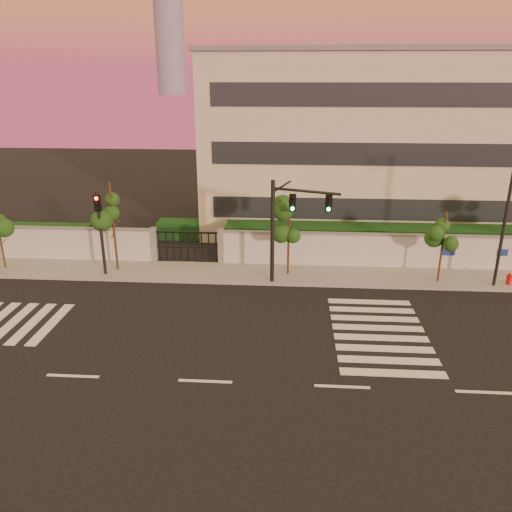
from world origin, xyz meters
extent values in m
plane|color=black|center=(0.00, 0.00, 0.00)|extent=(120.00, 120.00, 0.00)
cube|color=gray|center=(0.00, 10.50, 0.07)|extent=(60.00, 3.00, 0.15)
cube|color=#B2B5B9|center=(14.50, 12.00, 1.00)|extent=(31.00, 0.30, 2.00)
cube|color=slate|center=(14.50, 12.00, 2.06)|extent=(31.00, 0.36, 0.12)
cube|color=slate|center=(-5.00, 12.00, 1.10)|extent=(0.35, 0.35, 2.20)
cube|color=slate|center=(-1.00, 12.00, 1.10)|extent=(0.35, 0.35, 2.20)
cube|color=#0F3314|center=(9.00, 14.50, 0.90)|extent=(20.00, 2.00, 1.80)
cube|color=#0F3314|center=(-16.00, 14.50, 0.70)|extent=(12.00, 1.80, 1.40)
cube|color=#0F3314|center=(-3.00, 17.00, 0.60)|extent=(6.00, 1.50, 1.20)
cube|color=beige|center=(9.00, 22.00, 6.00)|extent=(24.00, 12.00, 12.00)
cube|color=#262D38|center=(9.00, 15.98, 2.50)|extent=(22.00, 0.08, 1.40)
cube|color=#262D38|center=(9.00, 15.98, 6.00)|extent=(22.00, 0.08, 1.40)
cube|color=#262D38|center=(9.00, 15.98, 9.50)|extent=(22.00, 0.08, 1.40)
cube|color=slate|center=(9.00, 22.00, 12.10)|extent=(24.40, 12.40, 0.30)
cube|color=silver|center=(-9.50, 4.00, 0.01)|extent=(0.50, 4.00, 0.02)
cube|color=silver|center=(-8.60, 4.00, 0.01)|extent=(0.50, 4.00, 0.02)
cube|color=silver|center=(-7.70, 4.00, 0.01)|extent=(0.50, 4.00, 0.02)
cube|color=silver|center=(7.00, 1.00, 0.01)|extent=(4.00, 0.50, 0.02)
cube|color=silver|center=(7.00, 1.90, 0.01)|extent=(4.00, 0.50, 0.02)
cube|color=silver|center=(7.00, 2.80, 0.01)|extent=(4.00, 0.50, 0.02)
cube|color=silver|center=(7.00, 3.70, 0.01)|extent=(4.00, 0.50, 0.02)
cube|color=silver|center=(7.00, 4.60, 0.01)|extent=(4.00, 0.50, 0.02)
cube|color=silver|center=(7.00, 5.50, 0.01)|extent=(4.00, 0.50, 0.02)
cube|color=silver|center=(7.00, 6.40, 0.01)|extent=(4.00, 0.50, 0.02)
cube|color=silver|center=(7.00, 7.30, 0.01)|extent=(4.00, 0.50, 0.02)
cube|color=silver|center=(-5.00, 0.00, 0.01)|extent=(2.00, 0.15, 0.01)
cube|color=silver|center=(0.00, 0.00, 0.01)|extent=(2.00, 0.15, 0.01)
cube|color=silver|center=(5.00, 0.00, 0.01)|extent=(2.00, 0.15, 0.01)
cube|color=silver|center=(10.00, 0.00, 0.01)|extent=(2.00, 0.15, 0.01)
cylinder|color=#382314|center=(-13.36, 10.33, 1.93)|extent=(0.11, 0.11, 3.85)
sphere|color=#174112|center=(-13.04, 10.51, 2.50)|extent=(0.76, 0.76, 0.76)
cylinder|color=#382314|center=(-6.79, 10.54, 2.58)|extent=(0.13, 0.13, 5.17)
sphere|color=#174112|center=(-6.79, 10.54, 4.14)|extent=(1.20, 1.20, 1.20)
sphere|color=#174112|center=(-6.41, 10.76, 3.36)|extent=(0.91, 0.91, 0.91)
sphere|color=#174112|center=(-7.12, 10.38, 3.62)|extent=(0.87, 0.87, 0.87)
cylinder|color=#382314|center=(2.95, 10.46, 2.19)|extent=(0.13, 0.13, 4.37)
sphere|color=#174112|center=(2.95, 10.46, 3.50)|extent=(1.20, 1.20, 1.20)
sphere|color=#174112|center=(3.33, 10.68, 2.84)|extent=(0.91, 0.91, 0.91)
sphere|color=#174112|center=(2.62, 10.30, 3.06)|extent=(0.87, 0.87, 0.87)
cylinder|color=#382314|center=(11.03, 9.94, 2.00)|extent=(0.11, 0.11, 4.00)
sphere|color=#174112|center=(11.03, 9.94, 3.20)|extent=(1.02, 1.02, 1.02)
sphere|color=#174112|center=(11.35, 10.13, 2.60)|extent=(0.78, 0.78, 0.78)
sphere|color=#174112|center=(10.75, 9.80, 2.80)|extent=(0.74, 0.74, 0.74)
cylinder|color=black|center=(2.10, 9.31, 2.82)|extent=(0.22, 0.22, 5.64)
cylinder|color=black|center=(3.83, 9.31, 5.10)|extent=(3.30, 1.31, 0.15)
cube|color=black|center=(3.10, 9.26, 4.51)|extent=(0.32, 0.16, 0.82)
sphere|color=#0CF259|center=(3.10, 9.15, 4.25)|extent=(0.18, 0.18, 0.18)
cube|color=black|center=(4.93, 9.26, 4.51)|extent=(0.32, 0.16, 0.82)
sphere|color=#0CF259|center=(4.93, 9.15, 4.25)|extent=(0.18, 0.18, 0.18)
cylinder|color=black|center=(-7.22, 9.73, 2.43)|extent=(0.17, 0.17, 4.86)
cube|color=black|center=(-7.22, 9.68, 4.21)|extent=(0.38, 0.19, 0.97)
sphere|color=red|center=(-7.22, 9.57, 4.51)|extent=(0.22, 0.22, 0.22)
cylinder|color=black|center=(13.83, 9.57, 3.74)|extent=(0.17, 0.17, 7.48)
cylinder|color=#B10B12|center=(14.64, 9.72, 0.26)|extent=(0.23, 0.23, 0.53)
cylinder|color=#B10B12|center=(14.64, 9.72, 0.58)|extent=(0.30, 0.30, 0.11)
sphere|color=#B10B12|center=(14.64, 9.72, 0.70)|extent=(0.19, 0.19, 0.19)
cylinder|color=#B10B12|center=(14.64, 9.72, 0.37)|extent=(0.30, 0.11, 0.11)
camera|label=1|loc=(2.93, -15.49, 10.61)|focal=35.00mm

